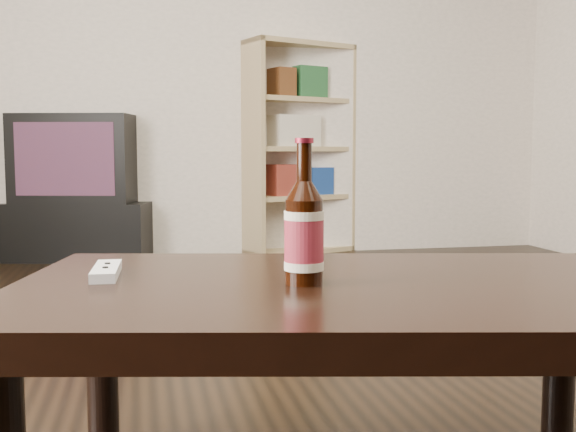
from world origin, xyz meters
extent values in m
cube|color=beige|center=(0.00, 3.01, 1.35)|extent=(5.00, 0.02, 2.70)
cube|color=black|center=(-0.77, 3.04, 0.19)|extent=(1.03, 0.69, 0.38)
cube|color=black|center=(-0.77, 3.04, 0.66)|extent=(0.85, 0.65, 0.57)
cube|color=#9D391D|center=(-0.83, 2.81, 0.66)|extent=(0.61, 0.16, 0.45)
cube|color=tan|center=(0.35, 2.91, 0.72)|extent=(0.15, 0.35, 1.45)
cube|color=tan|center=(1.05, 3.17, 0.72)|extent=(0.15, 0.35, 1.45)
cube|color=tan|center=(0.70, 3.04, 1.43)|extent=(0.85, 0.60, 0.03)
cube|color=tan|center=(0.70, 3.04, 0.02)|extent=(0.85, 0.60, 0.03)
cube|color=tan|center=(0.65, 3.19, 0.72)|extent=(0.75, 0.29, 1.45)
cube|color=tan|center=(0.70, 3.04, 0.39)|extent=(0.78, 0.54, 0.03)
cube|color=tan|center=(0.70, 3.04, 0.72)|extent=(0.78, 0.54, 0.03)
cube|color=tan|center=(0.70, 3.04, 1.06)|extent=(0.78, 0.54, 0.03)
cube|color=maroon|center=(0.60, 2.98, 0.51)|extent=(0.33, 0.30, 0.21)
cube|color=navy|center=(0.83, 3.06, 0.50)|extent=(0.24, 0.27, 0.19)
cube|color=beige|center=(0.66, 3.00, 0.85)|extent=(0.39, 0.32, 0.21)
cube|color=#235A2F|center=(0.76, 3.04, 1.18)|extent=(0.28, 0.28, 0.21)
cube|color=#573017|center=(0.56, 2.97, 1.17)|extent=(0.20, 0.25, 0.19)
cube|color=black|center=(0.00, -0.37, 0.43)|extent=(1.34, 0.95, 0.06)
cylinder|color=black|center=(-0.46, 0.01, 0.20)|extent=(0.08, 0.08, 0.40)
cylinder|color=black|center=(0.57, -0.21, 0.20)|extent=(0.08, 0.08, 0.40)
cylinder|color=black|center=(-0.07, -0.38, 0.54)|extent=(0.09, 0.09, 0.15)
cylinder|color=maroon|center=(-0.07, -0.38, 0.54)|extent=(0.09, 0.09, 0.10)
cylinder|color=beige|center=(-0.07, -0.38, 0.58)|extent=(0.09, 0.09, 0.02)
cylinder|color=beige|center=(-0.07, -0.38, 0.49)|extent=(0.09, 0.09, 0.02)
cone|color=black|center=(-0.07, -0.38, 0.63)|extent=(0.09, 0.09, 0.03)
cylinder|color=black|center=(-0.07, -0.38, 0.68)|extent=(0.04, 0.04, 0.07)
cylinder|color=maroon|center=(-0.07, -0.38, 0.72)|extent=(0.04, 0.04, 0.01)
cube|color=silver|center=(-0.43, -0.22, 0.47)|extent=(0.05, 0.17, 0.02)
cylinder|color=black|center=(-0.43, -0.19, 0.48)|extent=(0.01, 0.01, 0.00)
cylinder|color=black|center=(-0.44, -0.24, 0.48)|extent=(0.01, 0.01, 0.00)
camera|label=1|loc=(-0.36, -1.56, 0.70)|focal=42.00mm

